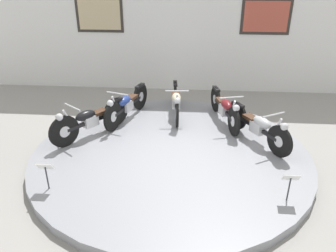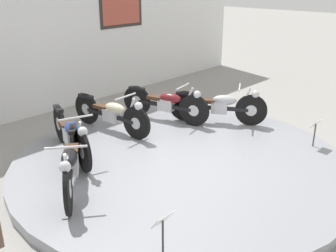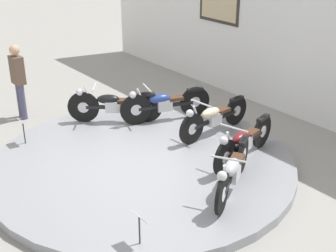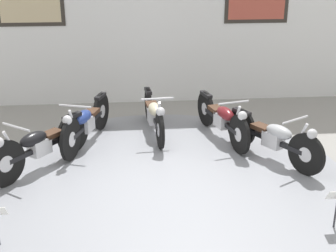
{
  "view_description": "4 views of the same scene",
  "coord_description": "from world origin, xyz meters",
  "px_view_note": "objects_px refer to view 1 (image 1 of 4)",
  "views": [
    {
      "loc": [
        0.39,
        -5.73,
        3.53
      ],
      "look_at": [
        -0.06,
        0.01,
        0.7
      ],
      "focal_mm": 35.0,
      "sensor_mm": 36.0,
      "label": 1
    },
    {
      "loc": [
        -4.51,
        -3.85,
        3.03
      ],
      "look_at": [
        0.15,
        0.42,
        0.58
      ],
      "focal_mm": 42.0,
      "sensor_mm": 36.0,
      "label": 2
    },
    {
      "loc": [
        6.23,
        -4.31,
        4.24
      ],
      "look_at": [
        0.23,
        0.41,
        0.8
      ],
      "focal_mm": 50.0,
      "sensor_mm": 36.0,
      "label": 3
    },
    {
      "loc": [
        -0.47,
        -6.02,
        3.32
      ],
      "look_at": [
        0.1,
        0.17,
        0.92
      ],
      "focal_mm": 50.0,
      "sensor_mm": 36.0,
      "label": 4
    }
  ],
  "objects_px": {
    "motorcycle_blue": "(127,104)",
    "motorcycle_cream": "(176,101)",
    "motorcycle_maroon": "(225,107)",
    "info_placard_front_left": "(46,170)",
    "motorcycle_silver": "(258,125)",
    "info_placard_front_centre": "(290,181)",
    "motorcycle_black": "(90,119)"
  },
  "relations": [
    {
      "from": "motorcycle_black",
      "to": "motorcycle_blue",
      "type": "distance_m",
      "value": 1.09
    },
    {
      "from": "info_placard_front_centre",
      "to": "motorcycle_cream",
      "type": "bearing_deg",
      "value": 121.47
    },
    {
      "from": "info_placard_front_left",
      "to": "info_placard_front_centre",
      "type": "height_order",
      "value": "same"
    },
    {
      "from": "motorcycle_black",
      "to": "motorcycle_silver",
      "type": "height_order",
      "value": "motorcycle_black"
    },
    {
      "from": "motorcycle_black",
      "to": "motorcycle_cream",
      "type": "relative_size",
      "value": 0.82
    },
    {
      "from": "info_placard_front_left",
      "to": "info_placard_front_centre",
      "type": "distance_m",
      "value": 3.91
    },
    {
      "from": "motorcycle_blue",
      "to": "motorcycle_silver",
      "type": "height_order",
      "value": "motorcycle_blue"
    },
    {
      "from": "info_placard_front_left",
      "to": "info_placard_front_centre",
      "type": "relative_size",
      "value": 1.0
    },
    {
      "from": "motorcycle_blue",
      "to": "motorcycle_cream",
      "type": "xyz_separation_m",
      "value": [
        1.17,
        0.35,
        -0.02
      ]
    },
    {
      "from": "motorcycle_silver",
      "to": "info_placard_front_centre",
      "type": "height_order",
      "value": "motorcycle_silver"
    },
    {
      "from": "motorcycle_black",
      "to": "motorcycle_cream",
      "type": "distance_m",
      "value": 2.18
    },
    {
      "from": "motorcycle_silver",
      "to": "motorcycle_blue",
      "type": "bearing_deg",
      "value": 162.97
    },
    {
      "from": "motorcycle_silver",
      "to": "info_placard_front_centre",
      "type": "xyz_separation_m",
      "value": [
        0.17,
        -1.93,
        -0.02
      ]
    },
    {
      "from": "motorcycle_maroon",
      "to": "info_placard_front_left",
      "type": "distance_m",
      "value": 4.21
    },
    {
      "from": "motorcycle_silver",
      "to": "info_placard_front_left",
      "type": "xyz_separation_m",
      "value": [
        -3.74,
        -1.93,
        -0.02
      ]
    },
    {
      "from": "motorcycle_blue",
      "to": "motorcycle_maroon",
      "type": "relative_size",
      "value": 1.0
    },
    {
      "from": "motorcycle_blue",
      "to": "motorcycle_cream",
      "type": "height_order",
      "value": "motorcycle_blue"
    },
    {
      "from": "motorcycle_blue",
      "to": "motorcycle_silver",
      "type": "xyz_separation_m",
      "value": [
        2.95,
        -0.9,
        -0.02
      ]
    },
    {
      "from": "motorcycle_black",
      "to": "motorcycle_cream",
      "type": "bearing_deg",
      "value": 34.94
    },
    {
      "from": "motorcycle_black",
      "to": "info_placard_front_left",
      "type": "bearing_deg",
      "value": -94.96
    },
    {
      "from": "motorcycle_black",
      "to": "info_placard_front_centre",
      "type": "distance_m",
      "value": 4.21
    },
    {
      "from": "motorcycle_blue",
      "to": "info_placard_front_centre",
      "type": "bearing_deg",
      "value": -42.26
    },
    {
      "from": "motorcycle_black",
      "to": "motorcycle_maroon",
      "type": "distance_m",
      "value": 3.08
    },
    {
      "from": "motorcycle_cream",
      "to": "info_placard_front_centre",
      "type": "height_order",
      "value": "motorcycle_cream"
    },
    {
      "from": "motorcycle_blue",
      "to": "motorcycle_maroon",
      "type": "height_order",
      "value": "motorcycle_blue"
    },
    {
      "from": "motorcycle_cream",
      "to": "info_placard_front_left",
      "type": "distance_m",
      "value": 3.74
    },
    {
      "from": "motorcycle_black",
      "to": "info_placard_front_centre",
      "type": "bearing_deg",
      "value": -27.36
    },
    {
      "from": "motorcycle_blue",
      "to": "motorcycle_cream",
      "type": "distance_m",
      "value": 1.22
    },
    {
      "from": "motorcycle_cream",
      "to": "info_placard_front_centre",
      "type": "distance_m",
      "value": 3.73
    },
    {
      "from": "motorcycle_maroon",
      "to": "info_placard_front_left",
      "type": "height_order",
      "value": "motorcycle_maroon"
    },
    {
      "from": "info_placard_front_left",
      "to": "motorcycle_silver",
      "type": "bearing_deg",
      "value": 27.32
    },
    {
      "from": "motorcycle_cream",
      "to": "info_placard_front_left",
      "type": "bearing_deg",
      "value": -121.57
    }
  ]
}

